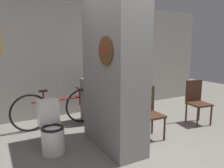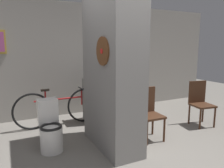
{
  "view_description": "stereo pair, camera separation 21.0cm",
  "coord_description": "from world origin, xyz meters",
  "px_view_note": "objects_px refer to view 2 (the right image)",
  "views": [
    {
      "loc": [
        -1.66,
        -2.31,
        1.63
      ],
      "look_at": [
        0.22,
        1.03,
        0.95
      ],
      "focal_mm": 35.0,
      "sensor_mm": 36.0,
      "label": 1
    },
    {
      "loc": [
        -1.47,
        -2.41,
        1.63
      ],
      "look_at": [
        0.22,
        1.03,
        0.95
      ],
      "focal_mm": 35.0,
      "sensor_mm": 36.0,
      "label": 2
    }
  ],
  "objects_px": {
    "bottle_tall": "(108,72)",
    "toilet": "(50,129)",
    "bicycle": "(60,107)",
    "chair_by_doorway": "(200,101)",
    "chair_near_pillar": "(148,111)"
  },
  "relations": [
    {
      "from": "toilet",
      "to": "bicycle",
      "type": "height_order",
      "value": "same"
    },
    {
      "from": "chair_near_pillar",
      "to": "bicycle",
      "type": "distance_m",
      "value": 1.82
    },
    {
      "from": "chair_near_pillar",
      "to": "bottle_tall",
      "type": "height_order",
      "value": "bottle_tall"
    },
    {
      "from": "bottle_tall",
      "to": "toilet",
      "type": "bearing_deg",
      "value": -146.1
    },
    {
      "from": "chair_near_pillar",
      "to": "chair_by_doorway",
      "type": "xyz_separation_m",
      "value": [
        1.37,
        0.1,
        0.0
      ]
    },
    {
      "from": "chair_near_pillar",
      "to": "chair_by_doorway",
      "type": "distance_m",
      "value": 1.37
    },
    {
      "from": "toilet",
      "to": "bottle_tall",
      "type": "height_order",
      "value": "bottle_tall"
    },
    {
      "from": "chair_by_doorway",
      "to": "bottle_tall",
      "type": "distance_m",
      "value": 2.02
    },
    {
      "from": "bicycle",
      "to": "bottle_tall",
      "type": "distance_m",
      "value": 1.28
    },
    {
      "from": "chair_near_pillar",
      "to": "bicycle",
      "type": "height_order",
      "value": "chair_near_pillar"
    },
    {
      "from": "bicycle",
      "to": "chair_by_doorway",
      "type": "bearing_deg",
      "value": -24.84
    },
    {
      "from": "chair_near_pillar",
      "to": "bottle_tall",
      "type": "distance_m",
      "value": 1.42
    },
    {
      "from": "chair_near_pillar",
      "to": "chair_by_doorway",
      "type": "relative_size",
      "value": 1.0
    },
    {
      "from": "toilet",
      "to": "chair_by_doorway",
      "type": "distance_m",
      "value": 3.01
    },
    {
      "from": "chair_near_pillar",
      "to": "bottle_tall",
      "type": "xyz_separation_m",
      "value": [
        -0.16,
        1.3,
        0.55
      ]
    }
  ]
}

